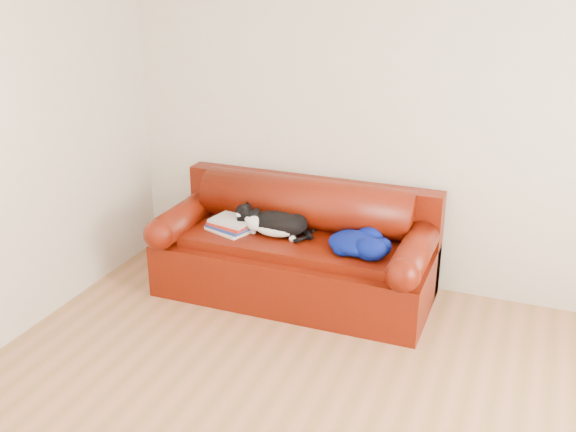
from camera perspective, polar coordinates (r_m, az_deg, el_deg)
name	(u,v)px	position (r m, az deg, el deg)	size (l,w,h in m)	color
ground	(309,431)	(4.00, 1.81, -17.70)	(4.50, 4.50, 0.00)	olive
room_shell	(339,148)	(3.20, 4.36, 5.80)	(4.52, 4.02, 2.61)	beige
sofa_base	(295,267)	(5.26, 0.58, -4.33)	(2.10, 0.90, 0.50)	#3F0602
sofa_back	(306,220)	(5.34, 1.52, -0.33)	(2.10, 1.01, 0.88)	#3F0602
book_stack	(231,225)	(5.25, -4.83, -0.73)	(0.40, 0.35, 0.10)	silver
cat	(277,225)	(5.12, -0.97, -0.73)	(0.66, 0.34, 0.23)	black
blanket	(358,242)	(4.90, 5.98, -2.24)	(0.52, 0.49, 0.15)	#02104D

